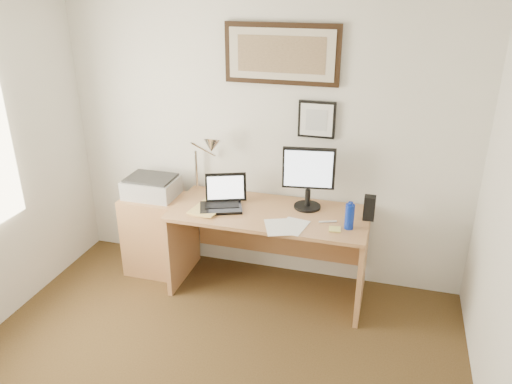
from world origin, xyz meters
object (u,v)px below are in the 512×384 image
(book, at_px, (196,206))
(printer, at_px, (151,187))
(water_bottle, at_px, (349,217))
(laptop, at_px, (223,200))
(lcd_monitor, at_px, (308,175))
(desk, at_px, (271,233))
(side_cabinet, at_px, (156,234))

(book, bearing_deg, printer, 161.97)
(water_bottle, bearing_deg, laptop, 174.27)
(lcd_monitor, bearing_deg, desk, -166.46)
(book, bearing_deg, laptop, 19.12)
(book, relative_size, laptop, 0.76)
(water_bottle, bearing_deg, lcd_monitor, 143.75)
(side_cabinet, relative_size, lcd_monitor, 1.40)
(side_cabinet, bearing_deg, water_bottle, -5.53)
(water_bottle, bearing_deg, side_cabinet, 174.47)
(book, height_order, laptop, laptop)
(book, xyz_separation_m, laptop, (0.21, 0.07, 0.05))
(side_cabinet, relative_size, printer, 1.66)
(side_cabinet, distance_m, laptop, 0.81)
(side_cabinet, xyz_separation_m, laptop, (0.68, -0.06, 0.44))
(desk, height_order, laptop, laptop)
(laptop, distance_m, printer, 0.69)
(desk, height_order, lcd_monitor, lcd_monitor)
(book, xyz_separation_m, desk, (0.60, 0.17, -0.25))
(desk, bearing_deg, lcd_monitor, 13.54)
(water_bottle, height_order, printer, water_bottle)
(side_cabinet, relative_size, water_bottle, 3.69)
(side_cabinet, xyz_separation_m, book, (0.47, -0.13, 0.40))
(desk, bearing_deg, side_cabinet, -178.11)
(book, distance_m, desk, 0.67)
(lcd_monitor, xyz_separation_m, printer, (-1.36, -0.08, -0.22))
(lcd_monitor, relative_size, printer, 1.18)
(desk, distance_m, printer, 1.12)
(side_cabinet, bearing_deg, book, -15.97)
(water_bottle, distance_m, lcd_monitor, 0.50)
(laptop, bearing_deg, water_bottle, -5.73)
(laptop, relative_size, printer, 0.92)
(side_cabinet, height_order, lcd_monitor, lcd_monitor)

